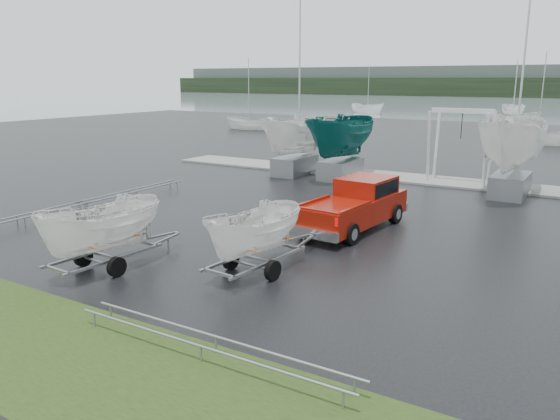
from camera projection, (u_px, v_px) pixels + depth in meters
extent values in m
plane|color=black|center=(279.00, 228.00, 21.38)|extent=(120.00, 120.00, 0.00)
plane|color=gray|center=(548.00, 109.00, 104.68)|extent=(300.00, 300.00, 0.00)
plane|color=#1F2F12|center=(26.00, 339.00, 12.22)|extent=(40.00, 40.00, 0.00)
cube|color=gray|center=(393.00, 177.00, 32.20)|extent=(30.00, 3.00, 0.12)
cube|color=maroon|center=(353.00, 210.00, 20.98)|extent=(2.42, 5.75, 0.92)
cube|color=maroon|center=(366.00, 187.00, 21.61)|extent=(1.98, 2.37, 0.82)
cube|color=black|center=(366.00, 186.00, 21.60)|extent=(1.98, 2.13, 0.53)
cube|color=silver|center=(313.00, 234.00, 18.82)|extent=(1.96, 0.35, 0.34)
cylinder|color=black|center=(355.00, 208.00, 23.04)|extent=(0.36, 0.79, 0.77)
cylinder|color=black|center=(395.00, 214.00, 21.99)|extent=(0.36, 0.79, 0.77)
cylinder|color=black|center=(307.00, 226.00, 20.16)|extent=(0.36, 0.79, 0.77)
cylinder|color=black|center=(351.00, 234.00, 19.11)|extent=(0.36, 0.79, 0.77)
cube|color=gray|center=(241.00, 255.00, 16.63)|extent=(0.40, 3.59, 0.08)
cube|color=gray|center=(270.00, 262.00, 16.00)|extent=(0.40, 3.59, 0.08)
cylinder|color=gray|center=(251.00, 265.00, 16.19)|extent=(1.60, 0.22, 0.08)
cylinder|color=black|center=(231.00, 260.00, 16.65)|extent=(0.23, 0.61, 0.60)
cylinder|color=black|center=(273.00, 270.00, 15.73)|extent=(0.23, 0.61, 0.60)
imported|color=white|center=(255.00, 191.00, 15.83)|extent=(1.66, 1.69, 4.05)
cube|color=#DE6007|center=(271.00, 235.00, 16.81)|extent=(1.55, 0.18, 0.03)
cube|color=#DE6007|center=(238.00, 247.00, 15.56)|extent=(1.55, 0.18, 0.03)
cube|color=gray|center=(93.00, 252.00, 16.91)|extent=(0.34, 3.60, 0.08)
cube|color=gray|center=(116.00, 259.00, 16.29)|extent=(0.34, 3.60, 0.08)
cylinder|color=gray|center=(100.00, 262.00, 16.48)|extent=(1.60, 0.19, 0.08)
cylinder|color=black|center=(83.00, 257.00, 16.92)|extent=(0.22, 0.61, 0.60)
cylinder|color=black|center=(117.00, 267.00, 16.03)|extent=(0.22, 0.61, 0.60)
imported|color=white|center=(99.00, 184.00, 16.08)|extent=(1.76, 1.80, 4.37)
cube|color=#DE6007|center=(125.00, 232.00, 17.11)|extent=(1.55, 0.15, 0.03)
cube|color=#DE6007|center=(80.00, 244.00, 15.83)|extent=(1.55, 0.15, 0.03)
cylinder|color=silver|center=(429.00, 148.00, 29.96)|extent=(0.16, 0.58, 3.99)
cylinder|color=silver|center=(437.00, 145.00, 31.29)|extent=(0.16, 0.58, 3.99)
cylinder|color=silver|center=(486.00, 151.00, 28.45)|extent=(0.16, 0.58, 3.99)
cylinder|color=silver|center=(491.00, 148.00, 29.79)|extent=(0.16, 0.58, 3.99)
cube|color=silver|center=(463.00, 111.00, 29.40)|extent=(3.30, 0.25, 0.25)
cube|color=gray|center=(295.00, 165.00, 33.19)|extent=(1.60, 3.20, 1.10)
imported|color=white|center=(295.00, 101.00, 32.29)|extent=(2.48, 2.54, 6.59)
cylinder|color=#B2B2B7|center=(300.00, 53.00, 32.06)|extent=(0.10, 0.10, 7.00)
cube|color=gray|center=(341.00, 169.00, 31.87)|extent=(1.60, 3.20, 1.10)
imported|color=#0B504B|center=(342.00, 99.00, 30.93)|extent=(2.60, 2.67, 6.90)
cube|color=gray|center=(510.00, 185.00, 27.04)|extent=(1.60, 3.20, 1.10)
imported|color=white|center=(519.00, 95.00, 26.00)|extent=(2.90, 2.98, 7.70)
cylinder|color=#B2B2B7|center=(526.00, 38.00, 25.80)|extent=(0.10, 0.10, 7.00)
cylinder|color=gray|center=(136.00, 191.00, 26.52)|extent=(0.06, 6.50, 0.06)
cylinder|color=gray|center=(129.00, 190.00, 26.77)|extent=(0.06, 6.50, 0.06)
cylinder|color=gray|center=(24.00, 218.00, 21.52)|extent=(0.06, 6.50, 0.06)
cylinder|color=gray|center=(17.00, 216.00, 21.77)|extent=(0.06, 6.50, 0.06)
cylinder|color=gray|center=(201.00, 346.00, 11.17)|extent=(7.00, 0.06, 0.06)
cylinder|color=gray|center=(216.00, 337.00, 11.59)|extent=(7.00, 0.06, 0.06)
imported|color=white|center=(249.00, 129.00, 62.73)|extent=(2.52, 2.47, 5.98)
cylinder|color=#B2B2B7|center=(249.00, 94.00, 61.80)|extent=(0.08, 0.08, 8.00)
imported|color=white|center=(511.00, 125.00, 69.41)|extent=(3.21, 3.15, 7.08)
cylinder|color=#B2B2B7|center=(515.00, 92.00, 68.47)|extent=(0.08, 0.08, 8.00)
imported|color=white|center=(537.00, 144.00, 48.77)|extent=(2.64, 2.61, 5.35)
cylinder|color=#B2B2B7|center=(542.00, 98.00, 47.83)|extent=(0.08, 0.08, 8.00)
imported|color=white|center=(368.00, 113.00, 91.85)|extent=(3.79, 3.75, 7.36)
cylinder|color=#B2B2B7|center=(368.00, 89.00, 90.92)|extent=(0.08, 0.08, 8.00)
imported|color=white|center=(513.00, 114.00, 89.30)|extent=(3.69, 3.72, 7.31)
cylinder|color=#B2B2B7|center=(515.00, 89.00, 88.36)|extent=(0.08, 0.08, 8.00)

